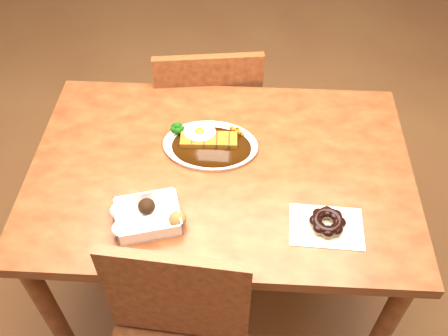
# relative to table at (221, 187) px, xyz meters

# --- Properties ---
(ground) EXTENTS (6.00, 6.00, 0.00)m
(ground) POSITION_rel_table_xyz_m (0.00, 0.00, -0.65)
(ground) COLOR brown
(ground) RESTS_ON ground
(table) EXTENTS (1.20, 0.80, 0.75)m
(table) POSITION_rel_table_xyz_m (0.00, 0.00, 0.00)
(table) COLOR #4E210F
(table) RESTS_ON ground
(chair_far) EXTENTS (0.47, 0.47, 0.87)m
(chair_far) POSITION_rel_table_xyz_m (-0.08, 0.54, -0.17)
(chair_far) COLOR #4E210F
(chair_far) RESTS_ON ground
(katsu_curry_plate) EXTENTS (0.31, 0.23, 0.06)m
(katsu_curry_plate) POSITION_rel_table_xyz_m (-0.04, 0.09, 0.11)
(katsu_curry_plate) COLOR white
(katsu_curry_plate) RESTS_ON table
(donut_box) EXTENTS (0.22, 0.18, 0.05)m
(donut_box) POSITION_rel_table_xyz_m (-0.20, -0.22, 0.12)
(donut_box) COLOR white
(donut_box) RESTS_ON table
(pon_de_ring) EXTENTS (0.21, 0.15, 0.04)m
(pon_de_ring) POSITION_rel_table_xyz_m (0.31, -0.21, 0.12)
(pon_de_ring) COLOR silver
(pon_de_ring) RESTS_ON table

